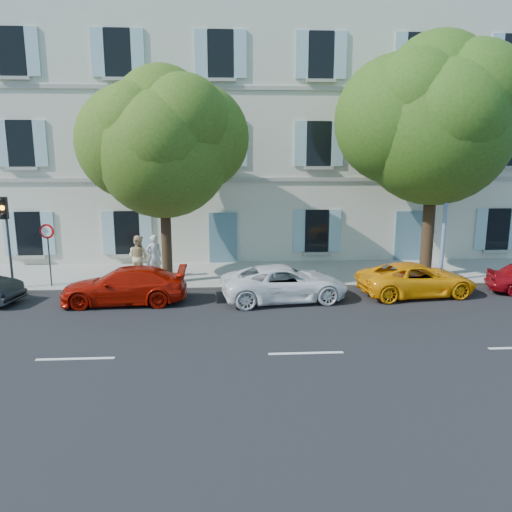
{
  "coord_description": "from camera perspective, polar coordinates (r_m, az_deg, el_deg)",
  "views": [
    {
      "loc": [
        -2.09,
        -16.3,
        5.22
      ],
      "look_at": [
        -0.96,
        2.0,
        1.4
      ],
      "focal_mm": 35.0,
      "sensor_mm": 36.0,
      "label": 1
    }
  ],
  "objects": [
    {
      "name": "sidewalk",
      "position": [
        21.48,
        2.14,
        -2.1
      ],
      "size": [
        36.0,
        4.5,
        0.15
      ],
      "primitive_type": "cube",
      "color": "#A09E96",
      "rests_on": "ground"
    },
    {
      "name": "pedestrian_a",
      "position": [
        20.73,
        -11.58,
        -0.08
      ],
      "size": [
        0.78,
        0.66,
        1.8
      ],
      "primitive_type": "imported",
      "rotation": [
        0.0,
        0.0,
        3.57
      ],
      "color": "silver",
      "rests_on": "sidewalk"
    },
    {
      "name": "pedestrian_b",
      "position": [
        20.82,
        -13.31,
        -0.12
      ],
      "size": [
        1.08,
        0.99,
        1.79
      ],
      "primitive_type": "imported",
      "rotation": [
        0.0,
        0.0,
        2.69
      ],
      "color": "#D2B786",
      "rests_on": "sidewalk"
    },
    {
      "name": "tree_left",
      "position": [
        19.53,
        -10.57,
        11.82
      ],
      "size": [
        5.17,
        5.17,
        8.01
      ],
      "color": "#3A2819",
      "rests_on": "sidewalk"
    },
    {
      "name": "kerb",
      "position": [
        19.39,
        2.77,
        -3.62
      ],
      "size": [
        36.0,
        0.16,
        0.16
      ],
      "primitive_type": "cube",
      "color": "#9E998E",
      "rests_on": "ground"
    },
    {
      "name": "road_sign",
      "position": [
        20.49,
        -22.7,
        1.53
      ],
      "size": [
        0.56,
        0.12,
        2.43
      ],
      "color": "#383A3D",
      "rests_on": "sidewalk"
    },
    {
      "name": "ground",
      "position": [
        17.24,
        3.6,
        -5.88
      ],
      "size": [
        90.0,
        90.0,
        0.0
      ],
      "primitive_type": "plane",
      "color": "black"
    },
    {
      "name": "tree_right",
      "position": [
        21.48,
        19.79,
        13.52
      ],
      "size": [
        6.05,
        6.05,
        9.32
      ],
      "color": "#3A2819",
      "rests_on": "sidewalk"
    },
    {
      "name": "building",
      "position": [
        26.59,
        0.99,
        13.45
      ],
      "size": [
        28.0,
        7.0,
        12.0
      ],
      "primitive_type": "cube",
      "color": "beige",
      "rests_on": "ground"
    },
    {
      "name": "car_red_coupe",
      "position": [
        18.13,
        -14.82,
        -3.28
      ],
      "size": [
        4.41,
        1.88,
        1.27
      ],
      "primitive_type": "imported",
      "rotation": [
        0.0,
        0.0,
        4.74
      ],
      "color": "#A21004",
      "rests_on": "ground"
    },
    {
      "name": "car_yellow_supercar",
      "position": [
        19.45,
        17.88,
        -2.55
      ],
      "size": [
        4.53,
        2.49,
        1.2
      ],
      "primitive_type": "imported",
      "rotation": [
        0.0,
        0.0,
        1.69
      ],
      "color": "#FFA00A",
      "rests_on": "ground"
    },
    {
      "name": "street_lamp",
      "position": [
        20.62,
        21.34,
        9.27
      ],
      "size": [
        0.3,
        1.68,
        7.87
      ],
      "color": "#7293BF",
      "rests_on": "sidewalk"
    },
    {
      "name": "traffic_light",
      "position": [
        20.62,
        -26.7,
        3.4
      ],
      "size": [
        0.28,
        0.39,
        3.48
      ],
      "color": "#383A3D",
      "rests_on": "sidewalk"
    },
    {
      "name": "car_white_coupe",
      "position": [
        17.89,
        3.3,
        -3.12
      ],
      "size": [
        4.75,
        2.65,
        1.26
      ],
      "primitive_type": "imported",
      "rotation": [
        0.0,
        0.0,
        1.7
      ],
      "color": "white",
      "rests_on": "ground"
    }
  ]
}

